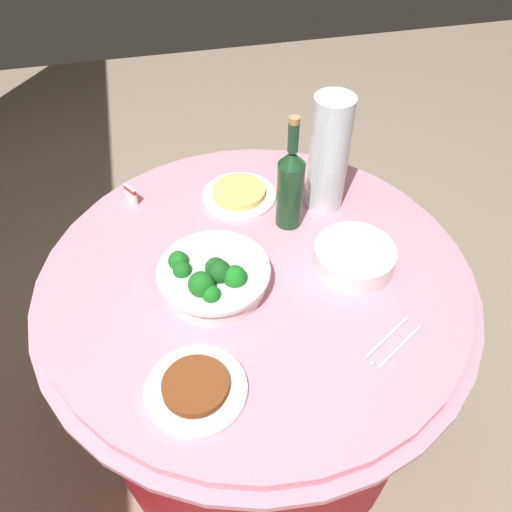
{
  "coord_description": "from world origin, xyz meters",
  "views": [
    {
      "loc": [
        -0.88,
        0.2,
        1.72
      ],
      "look_at": [
        0.0,
        0.0,
        0.79
      ],
      "focal_mm": 35.92,
      "sensor_mm": 36.0,
      "label": 1
    }
  ],
  "objects_px": {
    "plate_stack": "(354,257)",
    "food_plate_noodles": "(239,194)",
    "label_placard_front": "(131,194)",
    "decorative_fruit_vase": "(328,161)",
    "food_plate_stir_fry": "(196,388)",
    "wine_bottle": "(290,186)",
    "broccoli_bowl": "(213,277)",
    "serving_tongs": "(391,344)"
  },
  "relations": [
    {
      "from": "wine_bottle",
      "to": "serving_tongs",
      "type": "relative_size",
      "value": 2.1
    },
    {
      "from": "decorative_fruit_vase",
      "to": "food_plate_stir_fry",
      "type": "xyz_separation_m",
      "value": [
        -0.54,
        0.46,
        -0.14
      ]
    },
    {
      "from": "plate_stack",
      "to": "food_plate_noodles",
      "type": "height_order",
      "value": "plate_stack"
    },
    {
      "from": "plate_stack",
      "to": "label_placard_front",
      "type": "distance_m",
      "value": 0.67
    },
    {
      "from": "decorative_fruit_vase",
      "to": "food_plate_noodles",
      "type": "distance_m",
      "value": 0.29
    },
    {
      "from": "food_plate_stir_fry",
      "to": "decorative_fruit_vase",
      "type": "bearing_deg",
      "value": -40.54
    },
    {
      "from": "decorative_fruit_vase",
      "to": "broccoli_bowl",
      "type": "bearing_deg",
      "value": 124.76
    },
    {
      "from": "serving_tongs",
      "to": "food_plate_noodles",
      "type": "relative_size",
      "value": 0.73
    },
    {
      "from": "broccoli_bowl",
      "to": "serving_tongs",
      "type": "bearing_deg",
      "value": -125.52
    },
    {
      "from": "wine_bottle",
      "to": "food_plate_stir_fry",
      "type": "relative_size",
      "value": 1.53
    },
    {
      "from": "decorative_fruit_vase",
      "to": "wine_bottle",
      "type": "bearing_deg",
      "value": 116.41
    },
    {
      "from": "serving_tongs",
      "to": "food_plate_noodles",
      "type": "height_order",
      "value": "food_plate_noodles"
    },
    {
      "from": "plate_stack",
      "to": "serving_tongs",
      "type": "bearing_deg",
      "value": 179.42
    },
    {
      "from": "broccoli_bowl",
      "to": "label_placard_front",
      "type": "bearing_deg",
      "value": 25.02
    },
    {
      "from": "label_placard_front",
      "to": "plate_stack",
      "type": "bearing_deg",
      "value": -125.49
    },
    {
      "from": "broccoli_bowl",
      "to": "wine_bottle",
      "type": "distance_m",
      "value": 0.33
    },
    {
      "from": "wine_bottle",
      "to": "decorative_fruit_vase",
      "type": "relative_size",
      "value": 0.99
    },
    {
      "from": "decorative_fruit_vase",
      "to": "label_placard_front",
      "type": "relative_size",
      "value": 6.18
    },
    {
      "from": "wine_bottle",
      "to": "decorative_fruit_vase",
      "type": "height_order",
      "value": "decorative_fruit_vase"
    },
    {
      "from": "wine_bottle",
      "to": "plate_stack",
      "type": "bearing_deg",
      "value": -149.23
    },
    {
      "from": "decorative_fruit_vase",
      "to": "serving_tongs",
      "type": "relative_size",
      "value": 2.13
    },
    {
      "from": "decorative_fruit_vase",
      "to": "serving_tongs",
      "type": "xyz_separation_m",
      "value": [
        -0.52,
        0.01,
        -0.14
      ]
    },
    {
      "from": "plate_stack",
      "to": "label_placard_front",
      "type": "xyz_separation_m",
      "value": [
        0.39,
        0.55,
        0.0
      ]
    },
    {
      "from": "broccoli_bowl",
      "to": "wine_bottle",
      "type": "bearing_deg",
      "value": -51.59
    },
    {
      "from": "broccoli_bowl",
      "to": "wine_bottle",
      "type": "relative_size",
      "value": 0.83
    },
    {
      "from": "food_plate_noodles",
      "to": "plate_stack",
      "type": "bearing_deg",
      "value": -145.48
    },
    {
      "from": "broccoli_bowl",
      "to": "plate_stack",
      "type": "height_order",
      "value": "broccoli_bowl"
    },
    {
      "from": "serving_tongs",
      "to": "label_placard_front",
      "type": "height_order",
      "value": "label_placard_front"
    },
    {
      "from": "serving_tongs",
      "to": "food_plate_noodles",
      "type": "distance_m",
      "value": 0.64
    },
    {
      "from": "label_placard_front",
      "to": "serving_tongs",
      "type": "bearing_deg",
      "value": -139.88
    },
    {
      "from": "plate_stack",
      "to": "serving_tongs",
      "type": "distance_m",
      "value": 0.26
    },
    {
      "from": "serving_tongs",
      "to": "decorative_fruit_vase",
      "type": "bearing_deg",
      "value": -0.79
    },
    {
      "from": "food_plate_stir_fry",
      "to": "label_placard_front",
      "type": "xyz_separation_m",
      "value": [
        0.67,
        0.1,
        0.02
      ]
    },
    {
      "from": "wine_bottle",
      "to": "label_placard_front",
      "type": "bearing_deg",
      "value": 66.09
    },
    {
      "from": "wine_bottle",
      "to": "food_plate_noodles",
      "type": "xyz_separation_m",
      "value": [
        0.14,
        0.11,
        -0.12
      ]
    },
    {
      "from": "plate_stack",
      "to": "wine_bottle",
      "type": "distance_m",
      "value": 0.25
    },
    {
      "from": "plate_stack",
      "to": "food_plate_noodles",
      "type": "distance_m",
      "value": 0.41
    },
    {
      "from": "broccoli_bowl",
      "to": "plate_stack",
      "type": "distance_m",
      "value": 0.37
    },
    {
      "from": "broccoli_bowl",
      "to": "serving_tongs",
      "type": "relative_size",
      "value": 1.75
    },
    {
      "from": "label_placard_front",
      "to": "decorative_fruit_vase",
      "type": "bearing_deg",
      "value": -103.08
    },
    {
      "from": "wine_bottle",
      "to": "label_placard_front",
      "type": "distance_m",
      "value": 0.48
    },
    {
      "from": "plate_stack",
      "to": "food_plate_stir_fry",
      "type": "distance_m",
      "value": 0.53
    }
  ]
}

